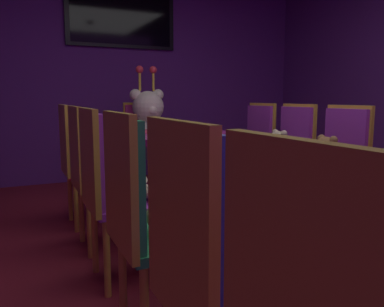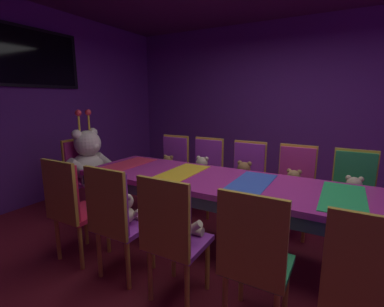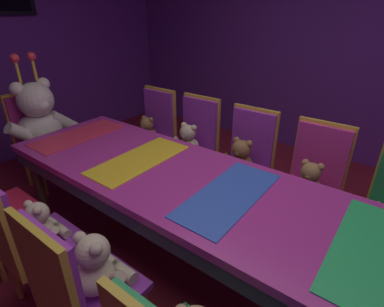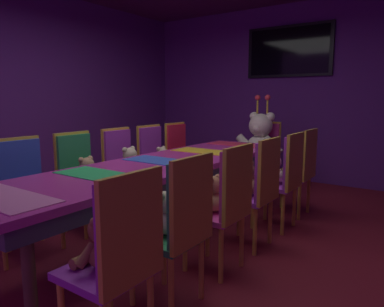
# 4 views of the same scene
# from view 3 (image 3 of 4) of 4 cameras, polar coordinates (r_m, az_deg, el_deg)

# --- Properties ---
(ground_plane) EXTENTS (7.90, 7.90, 0.00)m
(ground_plane) POSITION_cam_3_polar(r_m,az_deg,el_deg) (2.26, 6.00, -23.68)
(ground_plane) COLOR maroon
(wall_right) EXTENTS (0.12, 6.40, 2.80)m
(wall_right) POSITION_cam_3_polar(r_m,az_deg,el_deg) (3.96, 28.45, 18.61)
(wall_right) COLOR #59267F
(wall_right) RESTS_ON ground_plane
(banquet_table) EXTENTS (0.90, 3.51, 0.75)m
(banquet_table) POSITION_cam_3_polar(r_m,az_deg,el_deg) (1.81, 6.98, -10.09)
(banquet_table) COLOR #B22D8C
(banquet_table) RESTS_ON ground_plane
(chair_left_3) EXTENTS (0.42, 0.41, 0.98)m
(chair_left_3) POSITION_cam_3_polar(r_m,az_deg,el_deg) (1.56, -22.54, -22.55)
(chair_left_3) COLOR purple
(chair_left_3) RESTS_ON ground_plane
(teddy_left_3) EXTENTS (0.27, 0.35, 0.33)m
(teddy_left_3) POSITION_cam_3_polar(r_m,az_deg,el_deg) (1.60, -17.91, -19.87)
(teddy_left_3) COLOR beige
(teddy_left_3) RESTS_ON chair_left_3
(chair_left_4) EXTENTS (0.42, 0.41, 0.98)m
(chair_left_4) POSITION_cam_3_polar(r_m,az_deg,el_deg) (1.96, -30.95, -13.24)
(chair_left_4) COLOR purple
(chair_left_4) RESTS_ON ground_plane
(teddy_left_4) EXTENTS (0.22, 0.29, 0.27)m
(teddy_left_4) POSITION_cam_3_polar(r_m,az_deg,el_deg) (2.01, -27.11, -12.03)
(teddy_left_4) COLOR beige
(teddy_left_4) RESTS_ON chair_left_4
(chair_right_2) EXTENTS (0.42, 0.41, 0.98)m
(chair_right_2) POSITION_cam_3_polar(r_m,az_deg,el_deg) (2.44, 22.64, -3.45)
(chair_right_2) COLOR #CC338C
(chair_right_2) RESTS_ON ground_plane
(teddy_right_2) EXTENTS (0.23, 0.30, 0.29)m
(teddy_right_2) POSITION_cam_3_polar(r_m,az_deg,el_deg) (2.33, 21.57, -5.21)
(teddy_right_2) COLOR #9E7247
(teddy_right_2) RESTS_ON chair_right_2
(chair_right_3) EXTENTS (0.42, 0.41, 0.98)m
(chair_right_3) POSITION_cam_3_polar(r_m,az_deg,el_deg) (2.60, 10.81, 0.06)
(chair_right_3) COLOR purple
(chair_right_3) RESTS_ON ground_plane
(teddy_right_3) EXTENTS (0.26, 0.33, 0.31)m
(teddy_right_3) POSITION_cam_3_polar(r_m,az_deg,el_deg) (2.49, 9.26, -1.18)
(teddy_right_3) COLOR olive
(teddy_right_3) RESTS_ON chair_right_3
(chair_right_4) EXTENTS (0.42, 0.41, 0.98)m
(chair_right_4) POSITION_cam_3_polar(r_m,az_deg,el_deg) (2.89, 0.89, 3.25)
(chair_right_4) COLOR purple
(chair_right_4) RESTS_ON ground_plane
(teddy_right_4) EXTENTS (0.25, 0.33, 0.31)m
(teddy_right_4) POSITION_cam_3_polar(r_m,az_deg,el_deg) (2.78, -0.89, 2.22)
(teddy_right_4) COLOR beige
(teddy_right_4) RESTS_ON chair_right_4
(chair_right_5) EXTENTS (0.42, 0.41, 0.98)m
(chair_right_5) POSITION_cam_3_polar(r_m,az_deg,el_deg) (3.19, -6.89, 5.35)
(chair_right_5) COLOR purple
(chair_right_5) RESTS_ON ground_plane
(teddy_right_5) EXTENTS (0.23, 0.29, 0.27)m
(teddy_right_5) POSITION_cam_3_polar(r_m,az_deg,el_deg) (3.11, -8.68, 4.23)
(teddy_right_5) COLOR olive
(teddy_right_5) RESTS_ON chair_right_5
(throne_chair) EXTENTS (0.41, 0.42, 0.98)m
(throne_chair) POSITION_cam_3_polar(r_m,az_deg,el_deg) (3.45, -27.98, 4.00)
(throne_chair) COLOR #CC338C
(throne_chair) RESTS_ON ground_plane
(king_teddy_bear) EXTENTS (0.71, 0.55, 0.91)m
(king_teddy_bear) POSITION_cam_3_polar(r_m,az_deg,el_deg) (3.26, -27.18, 5.86)
(king_teddy_bear) COLOR silver
(king_teddy_bear) RESTS_ON throne_chair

